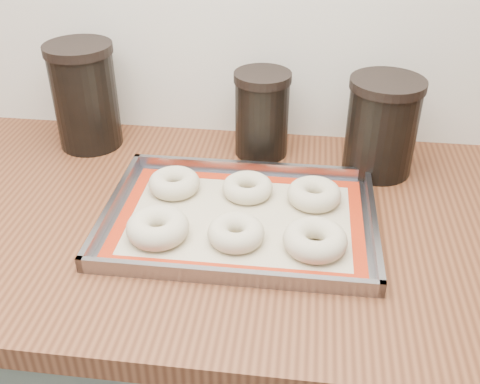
# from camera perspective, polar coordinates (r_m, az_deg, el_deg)

# --- Properties ---
(countertop) EXTENTS (3.06, 0.68, 0.04)m
(countertop) POSITION_cam_1_polar(r_m,az_deg,el_deg) (0.99, 3.45, -3.56)
(countertop) COLOR brown
(countertop) RESTS_ON cabinet
(baking_tray) EXTENTS (0.46, 0.33, 0.03)m
(baking_tray) POSITION_cam_1_polar(r_m,az_deg,el_deg) (0.97, -0.00, -2.65)
(baking_tray) COLOR gray
(baking_tray) RESTS_ON countertop
(baking_mat) EXTENTS (0.42, 0.29, 0.00)m
(baking_mat) POSITION_cam_1_polar(r_m,az_deg,el_deg) (0.97, 0.00, -2.75)
(baking_mat) COLOR #C6B793
(baking_mat) RESTS_ON baking_tray
(bagel_front_left) EXTENTS (0.13, 0.13, 0.04)m
(bagel_front_left) POSITION_cam_1_polar(r_m,az_deg,el_deg) (0.92, -8.36, -3.59)
(bagel_front_left) COLOR beige
(bagel_front_left) RESTS_ON baking_mat
(bagel_front_mid) EXTENTS (0.10, 0.10, 0.03)m
(bagel_front_mid) POSITION_cam_1_polar(r_m,az_deg,el_deg) (0.91, -0.41, -4.15)
(bagel_front_mid) COLOR beige
(bagel_front_mid) RESTS_ON baking_mat
(bagel_front_right) EXTENTS (0.12, 0.12, 0.04)m
(bagel_front_right) POSITION_cam_1_polar(r_m,az_deg,el_deg) (0.90, 7.64, -4.83)
(bagel_front_right) COLOR beige
(bagel_front_right) RESTS_ON baking_mat
(bagel_back_left) EXTENTS (0.11, 0.11, 0.03)m
(bagel_back_left) POSITION_cam_1_polar(r_m,az_deg,el_deg) (1.04, -6.70, 0.91)
(bagel_back_left) COLOR beige
(bagel_back_left) RESTS_ON baking_mat
(bagel_back_mid) EXTENTS (0.11, 0.11, 0.03)m
(bagel_back_mid) POSITION_cam_1_polar(r_m,az_deg,el_deg) (1.02, 0.77, 0.46)
(bagel_back_mid) COLOR beige
(bagel_back_mid) RESTS_ON baking_mat
(bagel_back_right) EXTENTS (0.12, 0.12, 0.03)m
(bagel_back_right) POSITION_cam_1_polar(r_m,az_deg,el_deg) (1.01, 7.54, -0.21)
(bagel_back_right) COLOR beige
(bagel_back_right) RESTS_ON baking_mat
(canister_left) EXTENTS (0.14, 0.14, 0.22)m
(canister_left) POSITION_cam_1_polar(r_m,az_deg,el_deg) (1.21, -15.46, 9.40)
(canister_left) COLOR black
(canister_left) RESTS_ON countertop
(canister_mid) EXTENTS (0.11, 0.11, 0.17)m
(canister_mid) POSITION_cam_1_polar(r_m,az_deg,el_deg) (1.14, 2.23, 7.94)
(canister_mid) COLOR black
(canister_mid) RESTS_ON countertop
(canister_right) EXTENTS (0.14, 0.14, 0.19)m
(canister_right) POSITION_cam_1_polar(r_m,az_deg,el_deg) (1.11, 14.20, 6.52)
(canister_right) COLOR black
(canister_right) RESTS_ON countertop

